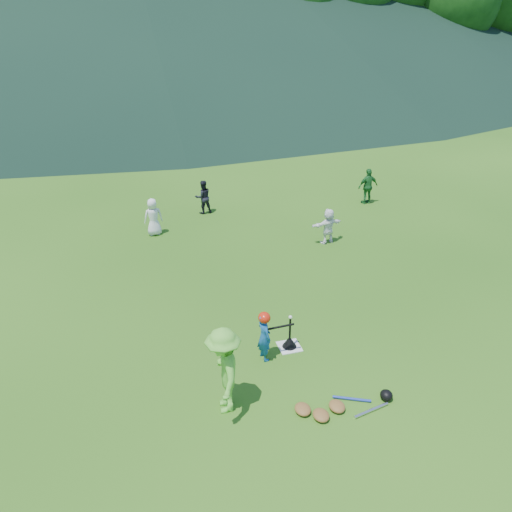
{
  "coord_description": "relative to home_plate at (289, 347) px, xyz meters",
  "views": [
    {
      "loc": [
        -2.97,
        -7.84,
        6.34
      ],
      "look_at": [
        0.0,
        2.5,
        0.9
      ],
      "focal_mm": 35.0,
      "sensor_mm": 36.0,
      "label": 1
    }
  ],
  "objects": [
    {
      "name": "fielder_c",
      "position": [
        5.43,
        7.14,
        0.62
      ],
      "size": [
        0.76,
        0.36,
        1.27
      ],
      "primitive_type": "imported",
      "rotation": [
        0.0,
        0.0,
        3.22
      ],
      "color": "#206A2C",
      "rests_on": "ground"
    },
    {
      "name": "home_plate",
      "position": [
        0.0,
        0.0,
        0.0
      ],
      "size": [
        0.45,
        0.45,
        0.02
      ],
      "primitive_type": "cube",
      "color": "silver",
      "rests_on": "ground"
    },
    {
      "name": "batter_gear",
      "position": [
        -0.59,
        -0.2,
        0.94
      ],
      "size": [
        0.73,
        0.26,
        0.41
      ],
      "color": "red",
      "rests_on": "ground"
    },
    {
      "name": "fielder_b",
      "position": [
        -0.31,
        7.84,
        0.56
      ],
      "size": [
        0.61,
        0.51,
        1.14
      ],
      "primitive_type": "imported",
      "rotation": [
        0.0,
        0.0,
        3.28
      ],
      "color": "black",
      "rests_on": "ground"
    },
    {
      "name": "fielder_d",
      "position": [
        2.77,
        4.49,
        0.52
      ],
      "size": [
        1.03,
        0.49,
        1.07
      ],
      "primitive_type": "imported",
      "rotation": [
        0.0,
        0.0,
        3.33
      ],
      "color": "white",
      "rests_on": "ground"
    },
    {
      "name": "baseball",
      "position": [
        0.0,
        0.0,
        0.73
      ],
      "size": [
        0.08,
        0.08,
        0.08
      ],
      "primitive_type": "sphere",
      "color": "white",
      "rests_on": "batting_tee"
    },
    {
      "name": "fielder_a",
      "position": [
        -2.1,
        6.5,
        0.57
      ],
      "size": [
        0.6,
        0.42,
        1.16
      ],
      "primitive_type": "imported",
      "rotation": [
        0.0,
        0.0,
        3.23
      ],
      "color": "white",
      "rests_on": "ground"
    },
    {
      "name": "equipment_pile",
      "position": [
        0.21,
        -1.92,
        0.06
      ],
      "size": [
        1.8,
        0.62,
        0.19
      ],
      "color": "olive",
      "rests_on": "ground"
    },
    {
      "name": "adult_coach",
      "position": [
        -1.66,
        -1.32,
        0.81
      ],
      "size": [
        0.73,
        1.12,
        1.63
      ],
      "primitive_type": "imported",
      "rotation": [
        0.0,
        0.0,
        -1.69
      ],
      "color": "#66C63A",
      "rests_on": "ground"
    },
    {
      "name": "batting_tee",
      "position": [
        0.0,
        0.0,
        0.12
      ],
      "size": [
        0.3,
        0.3,
        0.68
      ],
      "color": "black",
      "rests_on": "home_plate"
    },
    {
      "name": "outfield_fence",
      "position": [
        0.0,
        28.0,
        0.69
      ],
      "size": [
        70.07,
        0.08,
        1.33
      ],
      "color": "gray",
      "rests_on": "ground"
    },
    {
      "name": "batter_child",
      "position": [
        -0.61,
        -0.2,
        0.51
      ],
      "size": [
        0.32,
        0.42,
        1.05
      ],
      "primitive_type": "imported",
      "rotation": [
        0.0,
        0.0,
        1.77
      ],
      "color": "#155294",
      "rests_on": "ground"
    },
    {
      "name": "ground",
      "position": [
        0.0,
        0.0,
        -0.01
      ],
      "size": [
        120.0,
        120.0,
        0.0
      ],
      "primitive_type": "plane",
      "color": "#245212",
      "rests_on": "ground"
    }
  ]
}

